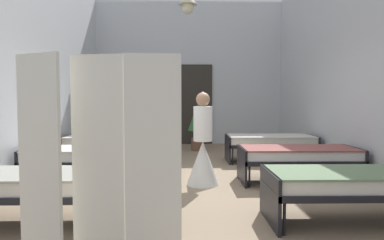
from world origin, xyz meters
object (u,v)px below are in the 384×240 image
object	(u,v)px
bed_right_row_0	(354,183)
privacy_screen	(97,168)
bed_left_row_1	(86,156)
nurse_near_aisle	(203,152)
bed_left_row_2	(110,142)
bed_left_row_0	(37,185)
bed_right_row_1	(298,156)
bed_right_row_2	(270,142)
potted_plant	(197,122)

from	to	relation	value
bed_right_row_0	privacy_screen	xyz separation A→B (m)	(-2.52, -1.17, 0.41)
bed_left_row_1	nurse_near_aisle	bearing A→B (deg)	-4.46
bed_left_row_2	nurse_near_aisle	bearing A→B (deg)	-47.25
nurse_near_aisle	bed_left_row_1	bearing A→B (deg)	52.77
bed_right_row_0	bed_left_row_2	bearing A→B (deg)	132.40
bed_left_row_1	nurse_near_aisle	world-z (taller)	nurse_near_aisle
bed_left_row_0	bed_right_row_1	bearing A→B (deg)	28.70
bed_left_row_0	bed_right_row_0	xyz separation A→B (m)	(3.47, 0.00, 0.00)
bed_right_row_0	nurse_near_aisle	xyz separation A→B (m)	(-1.58, 1.75, 0.09)
bed_right_row_1	bed_right_row_2	size ratio (longest dim) A/B	1.00
bed_right_row_1	potted_plant	xyz separation A→B (m)	(-1.53, 3.59, 0.32)
nurse_near_aisle	bed_right_row_1	bearing A→B (deg)	-117.43
bed_right_row_1	bed_right_row_2	world-z (taller)	same
bed_left_row_0	bed_right_row_1	size ratio (longest dim) A/B	1.00
bed_right_row_1	potted_plant	distance (m)	3.92
bed_right_row_0	privacy_screen	world-z (taller)	privacy_screen
bed_left_row_0	bed_left_row_1	world-z (taller)	same
bed_right_row_0	potted_plant	bearing A→B (deg)	105.53
bed_right_row_1	bed_left_row_2	bearing A→B (deg)	151.30
privacy_screen	bed_right_row_0	bearing A→B (deg)	35.70
bed_right_row_0	bed_right_row_2	bearing A→B (deg)	90.00
bed_left_row_0	bed_left_row_1	xyz separation A→B (m)	(0.00, 1.90, 0.00)
bed_left_row_1	bed_right_row_1	xyz separation A→B (m)	(3.47, 0.00, 0.00)
bed_left_row_1	potted_plant	bearing A→B (deg)	61.61
bed_left_row_0	bed_left_row_2	world-z (taller)	same
bed_right_row_0	bed_left_row_1	bearing A→B (deg)	151.30
bed_left_row_1	potted_plant	xyz separation A→B (m)	(1.94, 3.59, 0.32)
bed_left_row_1	privacy_screen	bearing A→B (deg)	-72.81
bed_left_row_1	bed_right_row_0	bearing A→B (deg)	-28.70
bed_left_row_0	bed_right_row_0	distance (m)	3.47
bed_right_row_2	bed_right_row_0	bearing A→B (deg)	-90.00
bed_right_row_2	nurse_near_aisle	distance (m)	2.59
bed_right_row_1	nurse_near_aisle	world-z (taller)	nurse_near_aisle
potted_plant	privacy_screen	xyz separation A→B (m)	(-0.99, -6.67, 0.09)
bed_left_row_1	privacy_screen	distance (m)	3.24
bed_right_row_0	potted_plant	xyz separation A→B (m)	(-1.53, 5.49, 0.32)
bed_right_row_0	bed_right_row_1	distance (m)	1.90
bed_left_row_1	bed_right_row_2	xyz separation A→B (m)	(3.47, 1.90, 0.00)
nurse_near_aisle	privacy_screen	xyz separation A→B (m)	(-0.94, -2.92, 0.32)
bed_right_row_1	nurse_near_aisle	size ratio (longest dim) A/B	1.28
bed_left_row_2	bed_right_row_2	size ratio (longest dim) A/B	1.00
nurse_near_aisle	potted_plant	xyz separation A→B (m)	(0.05, 3.74, 0.23)
bed_right_row_1	bed_right_row_0	bearing A→B (deg)	-90.00
bed_left_row_0	bed_right_row_2	xyz separation A→B (m)	(3.47, 3.80, 0.00)
bed_left_row_2	privacy_screen	size ratio (longest dim) A/B	1.12
bed_right_row_1	privacy_screen	world-z (taller)	privacy_screen
potted_plant	bed_right_row_1	bearing A→B (deg)	-66.99
bed_right_row_2	privacy_screen	world-z (taller)	privacy_screen
bed_right_row_2	nurse_near_aisle	xyz separation A→B (m)	(-1.58, -2.05, 0.09)
bed_right_row_0	bed_right_row_1	size ratio (longest dim) A/B	1.00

